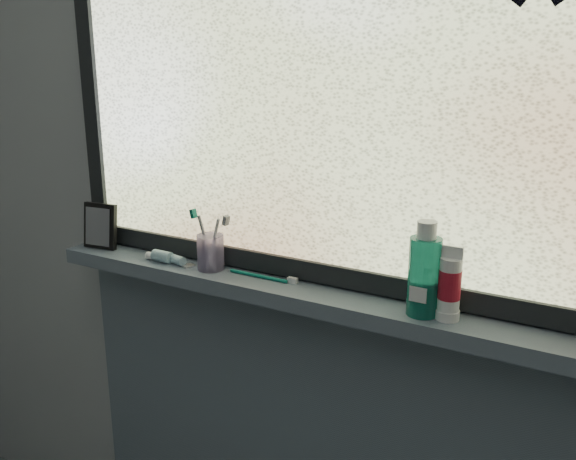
# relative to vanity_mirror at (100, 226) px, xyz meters

# --- Properties ---
(wall_back) EXTENTS (3.00, 0.01, 2.50)m
(wall_back) POSITION_rel_vanity_mirror_xyz_m (0.73, 0.08, 0.16)
(wall_back) COLOR #9EA3A8
(wall_back) RESTS_ON ground
(windowsill) EXTENTS (1.62, 0.14, 0.04)m
(windowsill) POSITION_rel_vanity_mirror_xyz_m (0.73, 0.01, -0.09)
(windowsill) COLOR slate
(windowsill) RESTS_ON wall_back
(window_pane) EXTENTS (1.50, 0.01, 1.00)m
(window_pane) POSITION_rel_vanity_mirror_xyz_m (0.73, 0.06, 0.44)
(window_pane) COLOR silver
(window_pane) RESTS_ON wall_back
(frame_bottom) EXTENTS (1.60, 0.03, 0.05)m
(frame_bottom) POSITION_rel_vanity_mirror_xyz_m (0.73, 0.05, -0.04)
(frame_bottom) COLOR black
(frame_bottom) RESTS_ON windowsill
(frame_left) EXTENTS (0.05, 0.03, 1.10)m
(frame_left) POSITION_rel_vanity_mirror_xyz_m (-0.05, 0.05, 0.44)
(frame_left) COLOR black
(frame_left) RESTS_ON wall_back
(vanity_mirror) EXTENTS (0.11, 0.07, 0.13)m
(vanity_mirror) POSITION_rel_vanity_mirror_xyz_m (0.00, 0.00, 0.00)
(vanity_mirror) COLOR black
(vanity_mirror) RESTS_ON windowsill
(toothpaste_tube) EXTENTS (0.18, 0.06, 0.03)m
(toothpaste_tube) POSITION_rel_vanity_mirror_xyz_m (0.26, -0.01, -0.05)
(toothpaste_tube) COLOR white
(toothpaste_tube) RESTS_ON windowsill
(toothbrush_cup) EXTENTS (0.08, 0.08, 0.09)m
(toothbrush_cup) POSITION_rel_vanity_mirror_xyz_m (0.39, 0.01, -0.02)
(toothbrush_cup) COLOR #C4B0E9
(toothbrush_cup) RESTS_ON windowsill
(toothbrush_lying) EXTENTS (0.21, 0.02, 0.01)m
(toothbrush_lying) POSITION_rel_vanity_mirror_xyz_m (0.53, 0.01, -0.06)
(toothbrush_lying) COLOR #0C7360
(toothbrush_lying) RESTS_ON windowsill
(mouthwash_bottle) EXTENTS (0.09, 0.09, 0.17)m
(mouthwash_bottle) POSITION_rel_vanity_mirror_xyz_m (0.96, -0.01, 0.04)
(mouthwash_bottle) COLOR #1B8C73
(mouthwash_bottle) RESTS_ON windowsill
(cream_tube) EXTENTS (0.05, 0.05, 0.12)m
(cream_tube) POSITION_rel_vanity_mirror_xyz_m (1.02, -0.00, 0.02)
(cream_tube) COLOR silver
(cream_tube) RESTS_ON windowsill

